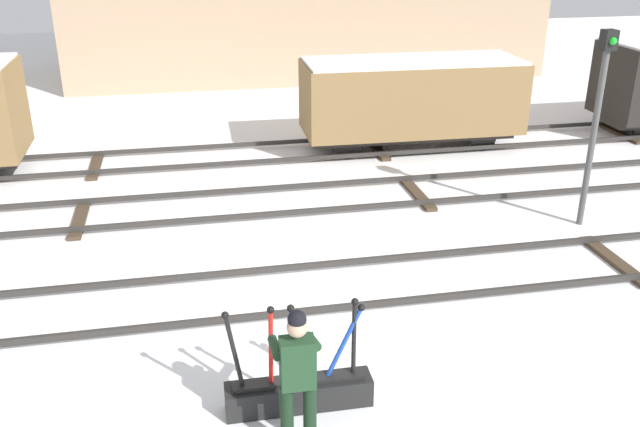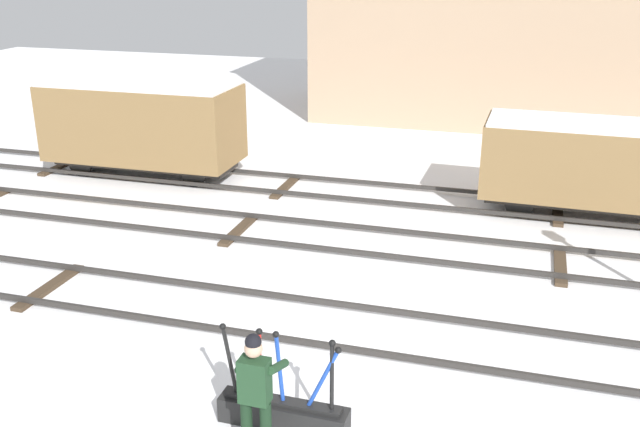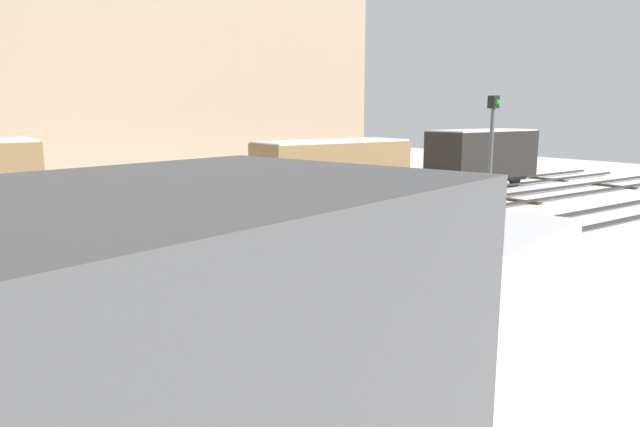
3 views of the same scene
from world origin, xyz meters
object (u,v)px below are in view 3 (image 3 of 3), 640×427
(signal_post, at_px, (491,146))
(freight_car_back_track, at_px, (482,155))
(rail_worker, at_px, (486,258))
(switch_lever_frame, at_px, (457,291))
(freight_car_far_end, at_px, (332,168))

(signal_post, relative_size, freight_car_back_track, 0.75)
(rail_worker, relative_size, freight_car_back_track, 0.35)
(rail_worker, bearing_deg, signal_post, 38.49)
(switch_lever_frame, distance_m, rail_worker, 1.01)
(switch_lever_frame, relative_size, rail_worker, 1.01)
(freight_car_far_end, bearing_deg, rail_worker, -113.20)
(freight_car_far_end, bearing_deg, freight_car_back_track, 1.25)
(switch_lever_frame, bearing_deg, freight_car_far_end, 65.40)
(rail_worker, height_order, freight_car_back_track, freight_car_back_track)
(freight_car_far_end, distance_m, freight_car_back_track, 8.11)
(signal_post, bearing_deg, rail_worker, -142.21)
(signal_post, bearing_deg, freight_car_back_track, 40.26)
(freight_car_back_track, bearing_deg, rail_worker, -140.48)
(signal_post, xyz_separation_m, freight_car_back_track, (6.36, 5.38, -0.86))
(switch_lever_frame, bearing_deg, freight_car_back_track, 38.19)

